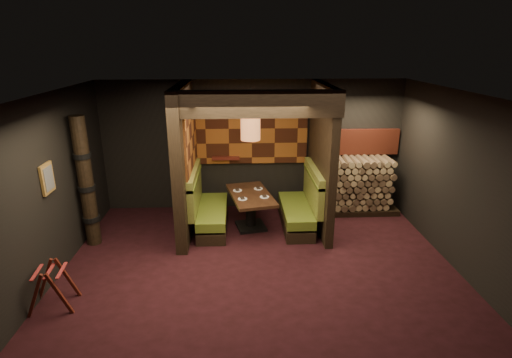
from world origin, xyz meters
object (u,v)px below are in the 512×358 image
object	(u,v)px
booth_bench_right	(301,208)
totem_column	(86,183)
firewood_stack	(358,185)
booth_bench_left	(207,209)
luggage_rack	(52,285)
pendant_lamp	(250,128)
dining_table	(251,205)

from	to	relation	value
booth_bench_right	totem_column	world-z (taller)	totem_column
firewood_stack	totem_column	bearing A→B (deg)	-166.81
booth_bench_left	booth_bench_right	distance (m)	1.89
booth_bench_left	firewood_stack	bearing A→B (deg)	12.17
booth_bench_right	luggage_rack	xyz separation A→B (m)	(-3.90, -2.46, -0.06)
booth_bench_left	firewood_stack	size ratio (longest dim) A/B	0.92
booth_bench_right	pendant_lamp	size ratio (longest dim) A/B	1.58
booth_bench_left	pendant_lamp	xyz separation A→B (m)	(0.87, -0.08, 1.66)
booth_bench_right	dining_table	world-z (taller)	booth_bench_right
dining_table	luggage_rack	world-z (taller)	dining_table
luggage_rack	firewood_stack	size ratio (longest dim) A/B	0.40
dining_table	totem_column	world-z (taller)	totem_column
luggage_rack	totem_column	xyz separation A→B (m)	(-0.08, 1.91, 0.84)
dining_table	luggage_rack	size ratio (longest dim) A/B	2.18
luggage_rack	booth_bench_right	bearing A→B (deg)	32.19
booth_bench_left	firewood_stack	world-z (taller)	firewood_stack
booth_bench_right	firewood_stack	size ratio (longest dim) A/B	0.92
booth_bench_left	dining_table	bearing A→B (deg)	-2.24
dining_table	pendant_lamp	distance (m)	1.57
booth_bench_right	pendant_lamp	xyz separation A→B (m)	(-1.02, -0.08, 1.66)
booth_bench_right	dining_table	xyz separation A→B (m)	(-1.02, -0.03, 0.10)
booth_bench_left	booth_bench_right	xyz separation A→B (m)	(1.89, 0.00, 0.00)
booth_bench_right	luggage_rack	bearing A→B (deg)	-147.81
firewood_stack	booth_bench_right	bearing A→B (deg)	-152.65
firewood_stack	pendant_lamp	bearing A→B (deg)	-161.73
pendant_lamp	firewood_stack	bearing A→B (deg)	18.27
booth_bench_left	dining_table	world-z (taller)	booth_bench_left
booth_bench_left	pendant_lamp	bearing A→B (deg)	-5.52
booth_bench_left	totem_column	world-z (taller)	totem_column
booth_bench_right	pendant_lamp	bearing A→B (deg)	-175.29
booth_bench_left	booth_bench_right	bearing A→B (deg)	0.00
dining_table	firewood_stack	world-z (taller)	firewood_stack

